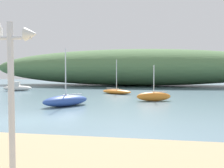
% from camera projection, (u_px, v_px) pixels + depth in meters
% --- Properties ---
extents(ground_plane, '(120.00, 120.00, 0.00)m').
position_uv_depth(ground_plane, '(30.00, 120.00, 13.35)').
color(ground_plane, slate).
extents(distant_hill, '(50.28, 13.97, 6.24)m').
position_uv_depth(distant_hill, '(133.00, 67.00, 44.69)').
color(distant_hill, '#517547').
rests_on(distant_hill, ground).
extents(sailboat_near_shore, '(3.23, 3.73, 4.12)m').
position_uv_depth(sailboat_near_shore, '(66.00, 101.00, 18.50)').
color(sailboat_near_shore, '#2D4C9E').
rests_on(sailboat_near_shore, ground).
extents(motorboat_mid_channel, '(3.72, 1.90, 1.18)m').
position_uv_depth(motorboat_mid_channel, '(17.00, 87.00, 32.69)').
color(motorboat_mid_channel, white).
rests_on(motorboat_mid_channel, ground).
extents(sailboat_by_sandbar, '(3.80, 2.64, 3.75)m').
position_uv_depth(sailboat_by_sandbar, '(116.00, 91.00, 28.28)').
color(sailboat_by_sandbar, orange).
rests_on(sailboat_by_sandbar, ground).
extents(sailboat_far_right, '(3.02, 1.63, 3.00)m').
position_uv_depth(sailboat_far_right, '(154.00, 96.00, 21.57)').
color(sailboat_far_right, orange).
rests_on(sailboat_far_right, ground).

